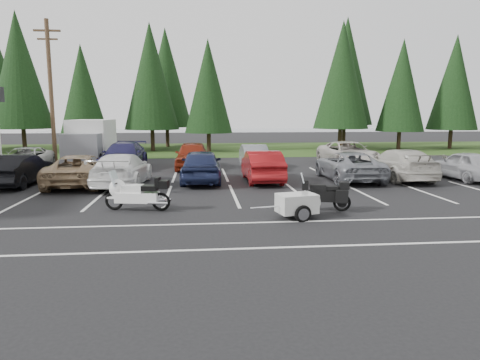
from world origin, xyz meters
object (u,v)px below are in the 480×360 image
(car_near_5, at_px, (262,166))
(car_far_2, at_px, (192,155))
(car_near_8, at_px, (465,165))
(car_near_1, at_px, (20,170))
(car_far_0, at_px, (26,159))
(car_far_4, at_px, (348,154))
(cargo_trailer, at_px, (297,206))
(car_near_2, at_px, (80,170))
(utility_pole, at_px, (51,91))
(car_far_1, at_px, (124,156))
(adventure_motorcycle, at_px, (322,192))
(box_truck, at_px, (89,142))
(car_near_4, at_px, (201,166))
(car_near_6, at_px, (348,166))
(car_near_7, at_px, (399,164))
(car_near_3, at_px, (122,170))
(touring_motorcycle, at_px, (137,190))
(car_far_3, at_px, (255,157))

(car_near_5, height_order, car_far_2, car_far_2)
(car_far_2, bearing_deg, car_near_8, -21.44)
(car_near_1, xyz_separation_m, car_far_0, (-1.89, 5.61, -0.06))
(car_far_4, distance_m, cargo_trailer, 14.76)
(car_near_2, distance_m, car_far_2, 7.57)
(car_near_8, height_order, car_far_0, car_near_8)
(utility_pole, xyz_separation_m, cargo_trailer, (12.16, -15.06, -4.30))
(car_far_1, height_order, adventure_motorcycle, car_far_1)
(utility_pole, bearing_deg, car_far_0, -118.02)
(car_far_0, height_order, cargo_trailer, car_far_0)
(car_near_5, distance_m, car_far_2, 6.28)
(box_truck, xyz_separation_m, car_near_4, (7.20, -7.94, -0.64))
(box_truck, height_order, car_near_6, box_truck)
(utility_pole, relative_size, car_far_1, 1.65)
(car_near_6, relative_size, car_far_0, 1.08)
(car_near_1, relative_size, adventure_motorcycle, 2.03)
(car_far_4, bearing_deg, car_near_6, -112.75)
(adventure_motorcycle, bearing_deg, car_far_0, 151.13)
(car_near_5, height_order, car_far_1, car_far_1)
(car_near_2, xyz_separation_m, car_near_8, (18.78, -0.17, 0.01))
(car_near_1, distance_m, car_near_7, 18.37)
(car_near_6, relative_size, cargo_trailer, 2.99)
(car_far_0, bearing_deg, car_near_6, -18.14)
(car_near_7, bearing_deg, car_far_4, -83.71)
(car_far_0, bearing_deg, car_far_4, 0.03)
(car_near_3, bearing_deg, utility_pole, -52.61)
(car_near_1, xyz_separation_m, car_near_8, (21.57, -0.43, 0.01))
(car_near_3, bearing_deg, touring_motorcycle, 108.10)
(car_near_7, bearing_deg, car_far_0, -15.26)
(utility_pole, distance_m, car_far_3, 13.33)
(cargo_trailer, bearing_deg, car_far_0, 122.70)
(car_near_1, height_order, car_near_3, car_near_3)
(box_truck, distance_m, car_far_0, 4.01)
(car_far_1, bearing_deg, touring_motorcycle, -75.80)
(car_near_7, bearing_deg, car_near_5, 0.02)
(box_truck, height_order, car_far_2, box_truck)
(car_far_1, height_order, cargo_trailer, car_far_1)
(car_near_7, height_order, car_far_2, car_far_2)
(car_far_2, xyz_separation_m, car_far_3, (3.78, -0.18, -0.11))
(car_near_1, xyz_separation_m, cargo_trailer, (11.33, -7.46, -0.33))
(car_far_0, distance_m, cargo_trailer, 18.60)
(touring_motorcycle, bearing_deg, car_near_1, 146.73)
(car_near_8, bearing_deg, car_near_7, -15.40)
(car_near_3, bearing_deg, car_near_2, -6.31)
(car_near_2, height_order, car_far_1, car_far_1)
(car_near_8, bearing_deg, car_near_2, -6.10)
(car_near_1, bearing_deg, car_near_3, 175.99)
(car_near_2, bearing_deg, car_far_3, -149.88)
(car_far_0, bearing_deg, car_near_5, -23.18)
(car_near_7, height_order, car_far_1, car_far_1)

